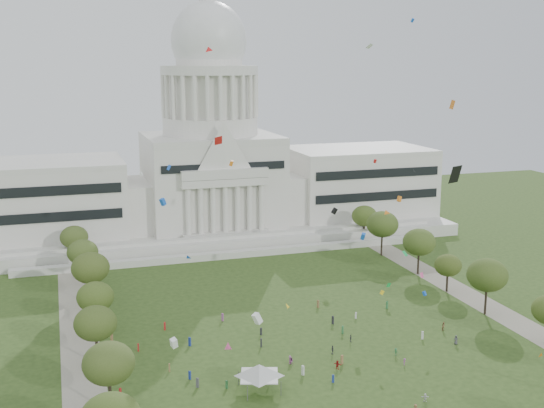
% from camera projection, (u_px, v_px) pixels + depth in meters
% --- Properties ---
extents(ground, '(400.00, 400.00, 0.00)m').
position_uv_depth(ground, '(342.00, 370.00, 131.88)').
color(ground, '#2E4719').
rests_on(ground, ground).
extents(capitol, '(160.00, 64.50, 91.30)m').
position_uv_depth(capitol, '(211.00, 170.00, 233.31)').
color(capitol, silver).
rests_on(capitol, ground).
extents(path_left, '(8.00, 160.00, 0.04)m').
position_uv_depth(path_left, '(80.00, 341.00, 145.61)').
color(path_left, gray).
rests_on(path_left, ground).
extents(path_right, '(8.00, 160.00, 0.04)m').
position_uv_depth(path_right, '(468.00, 295.00, 174.11)').
color(path_right, gray).
rests_on(path_right, ground).
extents(row_tree_l_1, '(8.86, 8.86, 12.59)m').
position_uv_depth(row_tree_l_1, '(109.00, 363.00, 114.20)').
color(row_tree_l_1, black).
rests_on(row_tree_l_1, ground).
extents(row_tree_l_2, '(8.42, 8.42, 11.97)m').
position_uv_depth(row_tree_l_2, '(95.00, 323.00, 132.92)').
color(row_tree_l_2, black).
rests_on(row_tree_l_2, ground).
extents(row_tree_r_2, '(9.55, 9.55, 13.58)m').
position_uv_depth(row_tree_r_2, '(487.00, 275.00, 159.29)').
color(row_tree_r_2, black).
rests_on(row_tree_r_2, ground).
extents(row_tree_l_3, '(8.12, 8.12, 11.55)m').
position_uv_depth(row_tree_l_3, '(95.00, 297.00, 148.76)').
color(row_tree_l_3, black).
rests_on(row_tree_l_3, ground).
extents(row_tree_r_3, '(7.01, 7.01, 9.98)m').
position_uv_depth(row_tree_r_3, '(448.00, 265.00, 175.79)').
color(row_tree_r_3, black).
rests_on(row_tree_r_3, ground).
extents(row_tree_l_4, '(9.29, 9.29, 13.21)m').
position_uv_depth(row_tree_l_4, '(90.00, 268.00, 165.78)').
color(row_tree_l_4, black).
rests_on(row_tree_l_4, ground).
extents(row_tree_r_4, '(9.19, 9.19, 13.06)m').
position_uv_depth(row_tree_r_4, '(419.00, 242.00, 189.96)').
color(row_tree_r_4, black).
rests_on(row_tree_r_4, ground).
extents(row_tree_l_5, '(8.33, 8.33, 11.85)m').
position_uv_depth(row_tree_l_5, '(83.00, 252.00, 182.98)').
color(row_tree_l_5, black).
rests_on(row_tree_l_5, ground).
extents(row_tree_r_5, '(9.82, 9.82, 13.96)m').
position_uv_depth(row_tree_r_5, '(382.00, 224.00, 208.25)').
color(row_tree_r_5, black).
rests_on(row_tree_r_5, ground).
extents(row_tree_l_6, '(8.19, 8.19, 11.64)m').
position_uv_depth(row_tree_l_6, '(74.00, 237.00, 199.44)').
color(row_tree_l_6, black).
rests_on(row_tree_l_6, ground).
extents(row_tree_r_6, '(8.42, 8.42, 11.97)m').
position_uv_depth(row_tree_r_6, '(364.00, 216.00, 226.01)').
color(row_tree_r_6, black).
rests_on(row_tree_r_6, ground).
extents(event_tent, '(11.65, 11.65, 5.21)m').
position_uv_depth(event_tent, '(259.00, 370.00, 122.91)').
color(event_tent, '#4C4C4C').
rests_on(event_tent, ground).
extents(person_0, '(1.15, 1.13, 2.00)m').
position_uv_depth(person_0, '(456.00, 340.00, 143.79)').
color(person_0, '#4C4C51').
rests_on(person_0, ground).
extents(person_2, '(1.13, 1.07, 1.99)m').
position_uv_depth(person_2, '(444.00, 326.00, 151.17)').
color(person_2, olive).
rests_on(person_2, ground).
extents(person_3, '(1.12, 1.13, 1.62)m').
position_uv_depth(person_3, '(396.00, 352.00, 138.29)').
color(person_3, '#33723F').
rests_on(person_3, ground).
extents(person_4, '(0.77, 1.18, 1.88)m').
position_uv_depth(person_4, '(332.00, 350.00, 139.00)').
color(person_4, '#4C4C51').
rests_on(person_4, ground).
extents(person_5, '(1.59, 1.66, 1.78)m').
position_uv_depth(person_5, '(337.00, 365.00, 132.21)').
color(person_5, '#B21E1E').
rests_on(person_5, ground).
extents(person_8, '(0.82, 0.73, 1.44)m').
position_uv_depth(person_8, '(291.00, 361.00, 134.38)').
color(person_8, '#994C8C').
rests_on(person_8, ground).
extents(person_9, '(1.01, 0.98, 1.44)m').
position_uv_depth(person_9, '(405.00, 362.00, 133.92)').
color(person_9, '#994C8C').
rests_on(person_9, ground).
extents(person_10, '(0.79, 1.10, 1.69)m').
position_uv_depth(person_10, '(351.00, 338.00, 145.02)').
color(person_10, '#4C4C51').
rests_on(person_10, ground).
extents(person_11, '(1.56, 0.97, 1.57)m').
position_uv_depth(person_11, '(425.00, 398.00, 119.48)').
color(person_11, silver).
rests_on(person_11, ground).
extents(distant_crowd, '(66.27, 38.29, 1.92)m').
position_uv_depth(distant_crowd, '(266.00, 341.00, 143.31)').
color(distant_crowd, '#B21E1E').
rests_on(distant_crowd, ground).
extents(kite_swarm, '(85.37, 104.99, 63.88)m').
position_uv_depth(kite_swarm, '(339.00, 218.00, 136.14)').
color(kite_swarm, red).
rests_on(kite_swarm, ground).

